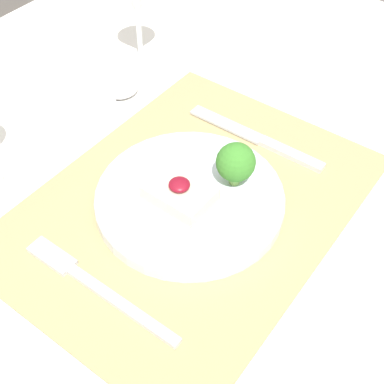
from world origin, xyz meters
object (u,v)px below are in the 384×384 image
at_px(fork, 90,282).
at_px(knife, 264,142).
at_px(dinner_plate, 194,194).
at_px(spoon, 114,96).

height_order(fork, knife, knife).
relative_size(dinner_plate, knife, 1.11).
relative_size(knife, spoon, 1.09).
xyz_separation_m(dinner_plate, knife, (0.15, -0.01, -0.01)).
bearing_deg(fork, spoon, 35.69).
height_order(dinner_plate, fork, dinner_plate).
bearing_deg(spoon, fork, -142.77).
bearing_deg(spoon, dinner_plate, -114.28).
bearing_deg(knife, dinner_plate, 172.59).
relative_size(dinner_plate, spoon, 1.20).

